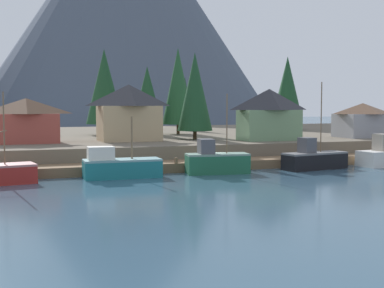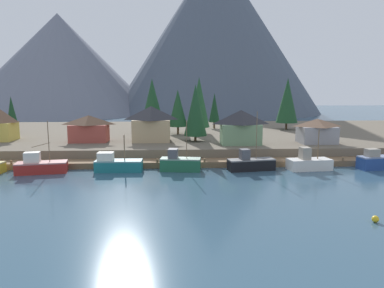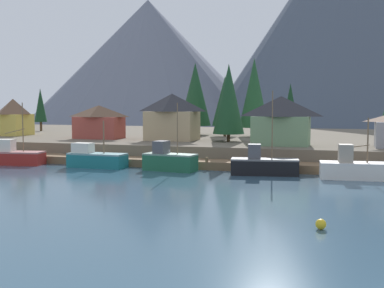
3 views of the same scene
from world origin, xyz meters
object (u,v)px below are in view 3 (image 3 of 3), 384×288
(conifer_mid_left, at_px, (290,104))
(house_green, at_px, (281,120))
(fishing_boat_black, at_px, (264,165))
(channel_buoy, at_px, (321,224))
(fishing_boat_white, at_px, (352,168))
(conifer_back_right, at_px, (254,93))
(fishing_boat_red, at_px, (13,156))
(house_red, at_px, (99,122))
(conifer_back_left, at_px, (195,94))
(fishing_boat_green, at_px, (169,160))
(conifer_mid_right, at_px, (229,99))
(conifer_near_left, at_px, (41,105))
(fishing_boat_teal, at_px, (96,159))
(conifer_near_right, at_px, (225,101))
(house_yellow, at_px, (13,117))
(house_tan, at_px, (172,116))

(conifer_mid_left, bearing_deg, house_green, -86.09)
(fishing_boat_black, bearing_deg, channel_buoy, -81.69)
(fishing_boat_white, relative_size, channel_buoy, 10.42)
(fishing_boat_black, distance_m, conifer_back_right, 30.99)
(fishing_boat_red, height_order, house_red, fishing_boat_red)
(conifer_mid_left, bearing_deg, fishing_boat_red, -128.53)
(fishing_boat_white, distance_m, conifer_back_right, 34.43)
(conifer_back_left, bearing_deg, conifer_mid_left, 29.97)
(fishing_boat_red, relative_size, fishing_boat_green, 1.00)
(house_red, distance_m, conifer_back_left, 19.37)
(house_red, xyz_separation_m, conifer_mid_right, (21.76, 0.13, 3.64))
(house_green, relative_size, conifer_back_right, 0.59)
(conifer_near_left, bearing_deg, fishing_boat_white, -28.24)
(fishing_boat_green, bearing_deg, conifer_back_right, 87.31)
(fishing_boat_teal, bearing_deg, channel_buoy, -37.92)
(house_green, height_order, conifer_mid_right, conifer_mid_right)
(fishing_boat_black, bearing_deg, house_green, 78.45)
(fishing_boat_green, xyz_separation_m, conifer_back_right, (5.15, 28.74, 8.80))
(house_red, bearing_deg, house_green, -9.33)
(conifer_near_left, bearing_deg, fishing_boat_green, -39.10)
(house_green, xyz_separation_m, conifer_back_left, (-18.18, 19.36, 4.00))
(conifer_near_right, xyz_separation_m, channel_buoy, (19.25, -52.49, -8.34))
(fishing_boat_green, height_order, fishing_boat_white, fishing_boat_green)
(fishing_boat_red, xyz_separation_m, house_green, (34.25, 11.83, 4.80))
(fishing_boat_black, height_order, fishing_boat_white, fishing_boat_black)
(house_yellow, height_order, conifer_near_right, conifer_near_right)
(fishing_boat_red, bearing_deg, conifer_mid_left, 41.72)
(fishing_boat_red, distance_m, conifer_mid_left, 52.30)
(fishing_boat_white, relative_size, conifer_back_left, 0.55)
(fishing_boat_white, relative_size, house_red, 0.92)
(house_tan, distance_m, conifer_near_right, 13.40)
(fishing_boat_white, xyz_separation_m, conifer_back_left, (-27.47, 31.00, 8.81))
(house_red, xyz_separation_m, house_green, (30.28, -4.97, 0.66))
(fishing_boat_teal, xyz_separation_m, house_green, (22.22, 11.21, 4.81))
(conifer_mid_right, bearing_deg, conifer_near_right, 106.27)
(fishing_boat_teal, distance_m, channel_buoy, 38.15)
(fishing_boat_green, relative_size, conifer_mid_left, 0.86)
(house_red, height_order, conifer_mid_left, conifer_mid_left)
(fishing_boat_red, distance_m, fishing_boat_white, 43.55)
(house_tan, height_order, conifer_near_left, conifer_near_left)
(fishing_boat_black, bearing_deg, conifer_near_right, 102.56)
(fishing_boat_teal, bearing_deg, conifer_back_right, 63.38)
(fishing_boat_white, bearing_deg, channel_buoy, -101.14)
(fishing_boat_black, distance_m, house_red, 34.38)
(conifer_back_right, bearing_deg, conifer_mid_left, 66.34)
(conifer_near_right, bearing_deg, conifer_mid_right, -73.73)
(fishing_boat_black, bearing_deg, conifer_mid_left, 82.72)
(house_green, bearing_deg, fishing_boat_black, -92.07)
(conifer_mid_right, height_order, conifer_back_left, conifer_back_left)
(conifer_near_left, height_order, conifer_back_left, conifer_back_left)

